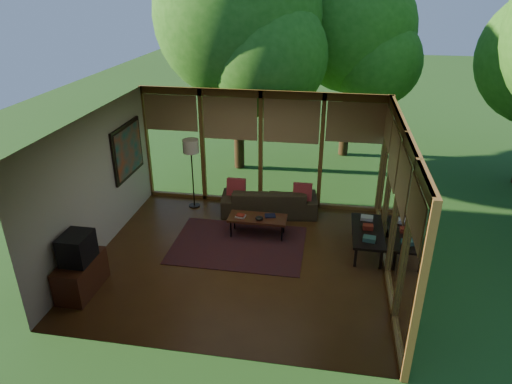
% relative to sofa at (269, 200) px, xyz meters
% --- Properties ---
extents(floor, '(5.50, 5.50, 0.00)m').
position_rel_sofa_xyz_m(floor, '(-0.28, -2.00, -0.31)').
color(floor, '#563316').
rests_on(floor, ground).
extents(ceiling, '(5.50, 5.50, 0.00)m').
position_rel_sofa_xyz_m(ceiling, '(-0.28, -2.00, 2.39)').
color(ceiling, white).
rests_on(ceiling, ground).
extents(wall_left, '(0.04, 5.00, 2.70)m').
position_rel_sofa_xyz_m(wall_left, '(-3.03, -2.00, 1.04)').
color(wall_left, beige).
rests_on(wall_left, ground).
extents(wall_front, '(5.50, 0.04, 2.70)m').
position_rel_sofa_xyz_m(wall_front, '(-0.28, -4.50, 1.04)').
color(wall_front, beige).
rests_on(wall_front, ground).
extents(window_wall_back, '(5.50, 0.12, 2.70)m').
position_rel_sofa_xyz_m(window_wall_back, '(-0.28, 0.50, 1.04)').
color(window_wall_back, brown).
rests_on(window_wall_back, ground).
extents(window_wall_right, '(0.12, 5.00, 2.70)m').
position_rel_sofa_xyz_m(window_wall_right, '(2.47, -2.00, 1.04)').
color(window_wall_right, brown).
rests_on(window_wall_right, ground).
extents(tree_nw, '(4.24, 4.24, 6.18)m').
position_rel_sofa_xyz_m(tree_nw, '(-1.24, 2.73, 3.73)').
color(tree_nw, '#362513').
rests_on(tree_nw, ground).
extents(tree_ne, '(3.44, 3.44, 5.35)m').
position_rel_sofa_xyz_m(tree_ne, '(1.69, 4.31, 3.30)').
color(tree_ne, '#362513').
rests_on(tree_ne, ground).
extents(rug, '(2.63, 1.86, 0.01)m').
position_rel_sofa_xyz_m(rug, '(-0.41, -1.50, -0.31)').
color(rug, maroon).
rests_on(rug, floor).
extents(sofa, '(2.24, 1.11, 0.63)m').
position_rel_sofa_xyz_m(sofa, '(0.00, 0.00, 0.00)').
color(sofa, '#3D321E').
rests_on(sofa, floor).
extents(pillow_left, '(0.42, 0.22, 0.44)m').
position_rel_sofa_xyz_m(pillow_left, '(-0.75, -0.05, 0.28)').
color(pillow_left, maroon).
rests_on(pillow_left, sofa).
extents(pillow_right, '(0.41, 0.22, 0.43)m').
position_rel_sofa_xyz_m(pillow_right, '(0.75, -0.05, 0.27)').
color(pillow_right, maroon).
rests_on(pillow_right, sofa).
extents(ct_book_lower, '(0.22, 0.17, 0.03)m').
position_rel_sofa_xyz_m(ct_book_lower, '(-0.44, -1.10, 0.13)').
color(ct_book_lower, '#B6ADA5').
rests_on(ct_book_lower, coffee_table).
extents(ct_book_upper, '(0.19, 0.15, 0.03)m').
position_rel_sofa_xyz_m(ct_book_upper, '(-0.44, -1.10, 0.16)').
color(ct_book_upper, maroon).
rests_on(ct_book_upper, coffee_table).
extents(ct_book_side, '(0.25, 0.21, 0.03)m').
position_rel_sofa_xyz_m(ct_book_side, '(0.16, -0.97, 0.13)').
color(ct_book_side, black).
rests_on(ct_book_side, coffee_table).
extents(ct_bowl, '(0.16, 0.16, 0.07)m').
position_rel_sofa_xyz_m(ct_bowl, '(-0.04, -1.15, 0.15)').
color(ct_bowl, black).
rests_on(ct_bowl, coffee_table).
extents(media_cabinet, '(0.50, 1.00, 0.60)m').
position_rel_sofa_xyz_m(media_cabinet, '(-2.75, -3.40, -0.01)').
color(media_cabinet, '#502515').
rests_on(media_cabinet, floor).
extents(television, '(0.45, 0.55, 0.50)m').
position_rel_sofa_xyz_m(television, '(-2.73, -3.40, 0.54)').
color(television, black).
rests_on(television, media_cabinet).
extents(console_book_a, '(0.25, 0.20, 0.08)m').
position_rel_sofa_xyz_m(console_book_a, '(2.12, -1.68, 0.18)').
color(console_book_a, '#366058').
rests_on(console_book_a, side_console).
extents(console_book_b, '(0.20, 0.15, 0.09)m').
position_rel_sofa_xyz_m(console_book_b, '(2.12, -1.23, 0.19)').
color(console_book_b, maroon).
rests_on(console_book_b, side_console).
extents(console_book_c, '(0.26, 0.20, 0.07)m').
position_rel_sofa_xyz_m(console_book_c, '(2.12, -0.83, 0.17)').
color(console_book_c, '#B6ADA5').
rests_on(console_book_c, side_console).
extents(floor_lamp, '(0.36, 0.36, 1.65)m').
position_rel_sofa_xyz_m(floor_lamp, '(-1.79, 0.03, 1.09)').
color(floor_lamp, black).
rests_on(floor_lamp, floor).
extents(coffee_table, '(1.20, 0.50, 0.43)m').
position_rel_sofa_xyz_m(coffee_table, '(-0.09, -1.05, 0.08)').
color(coffee_table, '#502515').
rests_on(coffee_table, floor).
extents(side_console, '(0.60, 1.40, 0.46)m').
position_rel_sofa_xyz_m(side_console, '(2.12, -1.28, 0.10)').
color(side_console, black).
rests_on(side_console, floor).
extents(wall_painting, '(0.06, 1.35, 1.15)m').
position_rel_sofa_xyz_m(wall_painting, '(-2.99, -0.60, 1.24)').
color(wall_painting, black).
rests_on(wall_painting, wall_left).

